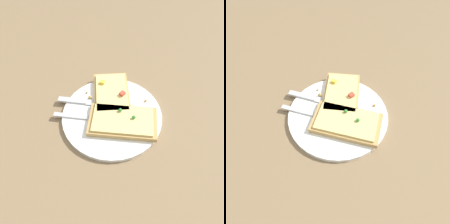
% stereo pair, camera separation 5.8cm
% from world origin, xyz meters
% --- Properties ---
extents(ground_plane, '(4.00, 4.00, 0.00)m').
position_xyz_m(ground_plane, '(0.00, 0.00, 0.00)').
color(ground_plane, '#7F6647').
extents(plate, '(0.27, 0.27, 0.01)m').
position_xyz_m(plate, '(0.00, 0.00, 0.01)').
color(plate, white).
rests_on(plate, ground).
extents(fork, '(0.04, 0.23, 0.01)m').
position_xyz_m(fork, '(-0.02, 0.02, 0.01)').
color(fork, '#B7B7BC').
rests_on(fork, plate).
extents(knife, '(0.03, 0.21, 0.01)m').
position_xyz_m(knife, '(0.02, 0.07, 0.01)').
color(knife, '#B7B7BC').
rests_on(knife, plate).
extents(pizza_slice_main, '(0.12, 0.19, 0.03)m').
position_xyz_m(pizza_slice_main, '(-0.02, -0.03, 0.02)').
color(pizza_slice_main, tan).
rests_on(pizza_slice_main, plate).
extents(pizza_slice_corner, '(0.18, 0.14, 0.03)m').
position_xyz_m(pizza_slice_corner, '(0.07, 0.02, 0.02)').
color(pizza_slice_corner, tan).
rests_on(pizza_slice_corner, plate).
extents(crumb_scatter, '(0.08, 0.18, 0.01)m').
position_xyz_m(crumb_scatter, '(0.03, 0.03, 0.02)').
color(crumb_scatter, '#A08945').
rests_on(crumb_scatter, plate).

